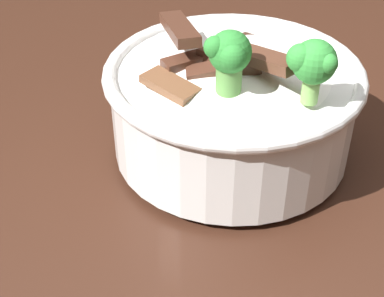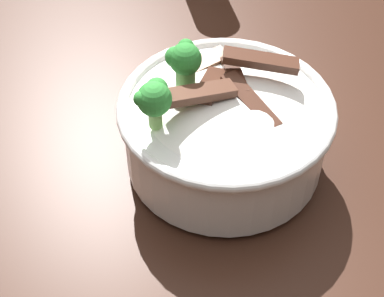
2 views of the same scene
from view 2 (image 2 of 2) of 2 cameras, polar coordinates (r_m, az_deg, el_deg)
dining_table at (r=0.72m, az=-4.49°, el=-7.98°), size 1.22×1.06×0.78m
rice_bowl at (r=0.62m, az=3.12°, el=2.26°), size 0.22×0.22×0.14m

